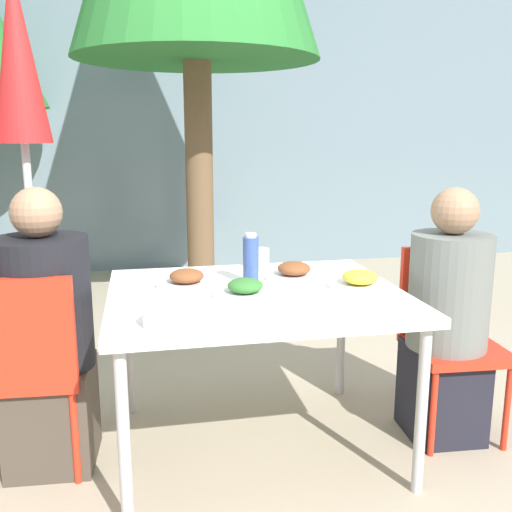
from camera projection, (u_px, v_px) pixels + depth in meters
name	position (u px, v px, depth m)	size (l,w,h in m)	color
ground_plane	(256.00, 446.00, 2.55)	(24.00, 24.00, 0.00)	tan
building_facade	(183.00, 121.00, 5.80)	(10.00, 0.20, 3.00)	slate
dining_table	(256.00, 303.00, 2.41)	(1.22, 1.01, 0.72)	white
chair_left	(30.00, 360.00, 2.25)	(0.43, 0.43, 0.85)	red
person_left	(47.00, 341.00, 2.32)	(0.38, 0.38, 1.17)	#473D33
chair_right	(448.00, 326.00, 2.64)	(0.43, 0.43, 0.85)	red
person_right	(447.00, 324.00, 2.55)	(0.35, 0.35, 1.15)	black
closed_umbrella	(20.00, 83.00, 3.01)	(0.36, 0.36, 2.25)	#333333
plate_0	(294.00, 272.00, 2.61)	(0.28, 0.28, 0.07)	white
plate_1	(245.00, 289.00, 2.32)	(0.26, 0.26, 0.07)	white
plate_2	(360.00, 281.00, 2.45)	(0.28, 0.28, 0.07)	white
plate_3	(187.00, 279.00, 2.48)	(0.27, 0.27, 0.07)	white
bottle	(250.00, 260.00, 2.48)	(0.07, 0.07, 0.23)	#334C8E
drinking_cup	(261.00, 259.00, 2.77)	(0.08, 0.08, 0.10)	silver
salad_bowl	(171.00, 317.00, 1.96)	(0.19, 0.19, 0.06)	white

